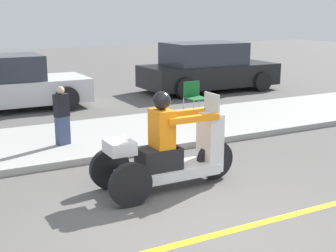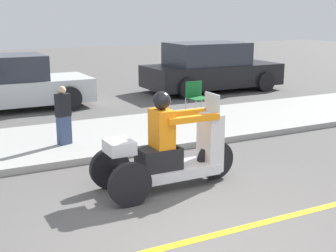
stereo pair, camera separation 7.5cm
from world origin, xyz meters
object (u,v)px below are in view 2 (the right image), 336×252
at_px(folding_chair_set_back, 196,95).
at_px(parked_car_lot_left, 211,68).
at_px(parked_car_lot_right, 4,84).
at_px(spectator_near_curb, 63,116).
at_px(motorcycle_trike, 169,154).

relative_size(folding_chair_set_back, parked_car_lot_left, 0.18).
height_order(folding_chair_set_back, parked_car_lot_left, parked_car_lot_left).
bearing_deg(parked_car_lot_right, folding_chair_set_back, -42.64).
bearing_deg(spectator_near_curb, motorcycle_trike, -72.18).
bearing_deg(spectator_near_curb, parked_car_lot_left, 36.56).
bearing_deg(folding_chair_set_back, spectator_near_curb, -164.92).
height_order(spectator_near_curb, parked_car_lot_left, parked_car_lot_left).
distance_m(motorcycle_trike, spectator_near_curb, 2.73).
relative_size(motorcycle_trike, folding_chair_set_back, 2.67).
relative_size(motorcycle_trike, parked_car_lot_right, 0.50).
bearing_deg(parked_car_lot_right, spectator_near_curb, -85.01).
bearing_deg(parked_car_lot_left, folding_chair_set_back, -126.73).
relative_size(spectator_near_curb, parked_car_lot_left, 0.24).
bearing_deg(folding_chair_set_back, parked_car_lot_right, 137.36).
distance_m(motorcycle_trike, parked_car_lot_left, 8.86).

